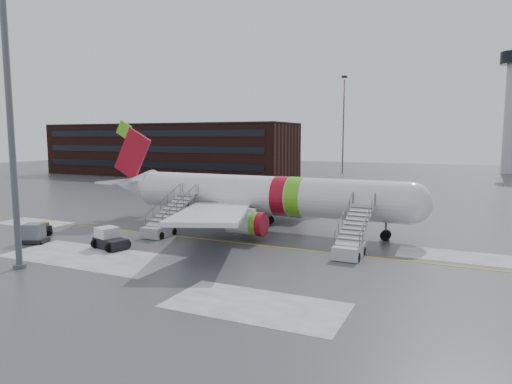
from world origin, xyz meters
The scene contains 11 objects.
ground centered at (0.00, 0.00, 0.00)m, with size 260.00×260.00×0.00m, color #494C4F.
airliner centered at (1.02, 5.54, 3.42)m, with size 35.03×32.97×11.18m.
airstair_fwd centered at (12.34, -0.99, 1.06)m, with size 2.05×7.70×3.48m.
airstair_aft centered at (-5.57, -0.99, 1.06)m, with size 2.05×7.70×3.48m.
pushback_tug centered at (-6.64, -7.20, 0.77)m, with size 3.38×2.89×1.74m.
uld_container centered at (-13.96, -8.55, 0.81)m, with size 2.55×2.25×1.73m.
baggage_tractor centered at (-16.22, -5.76, 0.49)m, with size 2.32×1.34×1.16m.
light_mast_near centered at (-8.35, -14.41, 12.50)m, with size 1.20×1.20×24.07m.
terminal_building centered at (-45.00, 54.98, 6.20)m, with size 62.00×16.11×12.30m.
control_tower centered at (30.00, 95.00, 18.75)m, with size 6.40×6.40×30.00m.
light_mast_far_n centered at (-8.00, 78.00, 13.84)m, with size 1.20×1.20×24.25m.
Camera 1 is at (20.14, -36.12, 9.33)m, focal length 32.00 mm.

